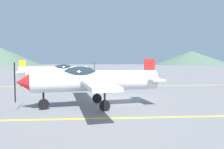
{
  "coord_description": "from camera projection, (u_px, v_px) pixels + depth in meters",
  "views": [
    {
      "loc": [
        -1.28,
        -11.98,
        2.26
      ],
      "look_at": [
        0.06,
        6.0,
        1.2
      ],
      "focal_mm": 33.91,
      "sensor_mm": 36.0,
      "label": 1
    }
  ],
  "objects": [
    {
      "name": "ground_plane",
      "position": [
        119.0,
        101.0,
        12.15
      ],
      "size": [
        400.0,
        400.0,
        0.0
      ],
      "primitive_type": "plane",
      "color": "slate"
    },
    {
      "name": "apron_line_far",
      "position": [
        110.0,
        86.0,
        20.02
      ],
      "size": [
        80.0,
        0.16,
        0.01
      ],
      "primitive_type": "cube",
      "color": "yellow",
      "rests_on": "ground_plane"
    },
    {
      "name": "hill_left",
      "position": [
        1.0,
        56.0,
        163.26
      ],
      "size": [
        60.24,
        60.24,
        13.39
      ],
      "primitive_type": "cone",
      "color": "#4C6651",
      "rests_on": "ground_plane"
    },
    {
      "name": "hill_centerleft",
      "position": [
        191.0,
        58.0,
        168.17
      ],
      "size": [
        58.65,
        58.65,
        11.12
      ],
      "primitive_type": "cone",
      "color": "#4C6651",
      "rests_on": "ground_plane"
    },
    {
      "name": "airplane_near",
      "position": [
        91.0,
        80.0,
        10.52
      ],
      "size": [
        7.1,
        8.13,
        2.43
      ],
      "color": "silver",
      "rests_on": "ground_plane"
    },
    {
      "name": "airplane_mid",
      "position": [
        57.0,
        71.0,
        20.14
      ],
      "size": [
        7.09,
        8.14,
        2.43
      ],
      "color": "white",
      "rests_on": "ground_plane"
    },
    {
      "name": "apron_line_near",
      "position": [
        128.0,
        118.0,
        8.53
      ],
      "size": [
        80.0,
        0.16,
        0.01
      ],
      "primitive_type": "cube",
      "color": "yellow",
      "rests_on": "ground_plane"
    }
  ]
}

